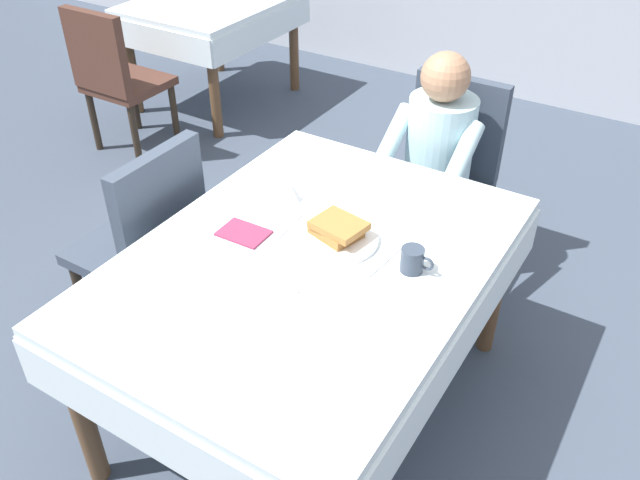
# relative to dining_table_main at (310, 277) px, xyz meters

# --- Properties ---
(ground_plane) EXTENTS (14.00, 14.00, 0.00)m
(ground_plane) POSITION_rel_dining_table_main_xyz_m (0.00, 0.00, -0.65)
(ground_plane) COLOR #3D4756
(dining_table_main) EXTENTS (1.12, 1.52, 0.74)m
(dining_table_main) POSITION_rel_dining_table_main_xyz_m (0.00, 0.00, 0.00)
(dining_table_main) COLOR silver
(dining_table_main) RESTS_ON ground
(chair_diner) EXTENTS (0.44, 0.45, 0.93)m
(chair_diner) POSITION_rel_dining_table_main_xyz_m (0.02, 1.17, -0.12)
(chair_diner) COLOR #384251
(chair_diner) RESTS_ON ground
(diner_person) EXTENTS (0.40, 0.43, 1.12)m
(diner_person) POSITION_rel_dining_table_main_xyz_m (0.02, 1.01, 0.02)
(diner_person) COLOR silver
(diner_person) RESTS_ON ground
(chair_left_side) EXTENTS (0.45, 0.44, 0.93)m
(chair_left_side) POSITION_rel_dining_table_main_xyz_m (-0.77, 0.00, -0.12)
(chair_left_side) COLOR #384251
(chair_left_side) RESTS_ON ground
(plate_breakfast) EXTENTS (0.28, 0.28, 0.02)m
(plate_breakfast) POSITION_rel_dining_table_main_xyz_m (0.04, 0.12, 0.10)
(plate_breakfast) COLOR white
(plate_breakfast) RESTS_ON dining_table_main
(breakfast_stack) EXTENTS (0.20, 0.17, 0.06)m
(breakfast_stack) POSITION_rel_dining_table_main_xyz_m (0.03, 0.13, 0.13)
(breakfast_stack) COLOR #A36B33
(breakfast_stack) RESTS_ON plate_breakfast
(cup_coffee) EXTENTS (0.11, 0.08, 0.08)m
(cup_coffee) POSITION_rel_dining_table_main_xyz_m (0.32, 0.11, 0.13)
(cup_coffee) COLOR #333D4C
(cup_coffee) RESTS_ON dining_table_main
(syrup_pitcher) EXTENTS (0.08, 0.08, 0.07)m
(syrup_pitcher) POSITION_rel_dining_table_main_xyz_m (-0.24, 0.26, 0.13)
(syrup_pitcher) COLOR silver
(syrup_pitcher) RESTS_ON dining_table_main
(fork_left_of_plate) EXTENTS (0.03, 0.18, 0.00)m
(fork_left_of_plate) POSITION_rel_dining_table_main_xyz_m (-0.15, 0.10, 0.09)
(fork_left_of_plate) COLOR silver
(fork_left_of_plate) RESTS_ON dining_table_main
(knife_right_of_plate) EXTENTS (0.03, 0.20, 0.00)m
(knife_right_of_plate) POSITION_rel_dining_table_main_xyz_m (0.23, 0.10, 0.09)
(knife_right_of_plate) COLOR silver
(knife_right_of_plate) RESTS_ON dining_table_main
(spoon_near_edge) EXTENTS (0.15, 0.04, 0.00)m
(spoon_near_edge) POSITION_rel_dining_table_main_xyz_m (0.00, -0.17, 0.09)
(spoon_near_edge) COLOR silver
(spoon_near_edge) RESTS_ON dining_table_main
(napkin_folded) EXTENTS (0.17, 0.12, 0.01)m
(napkin_folded) POSITION_rel_dining_table_main_xyz_m (-0.26, -0.01, 0.09)
(napkin_folded) COLOR #8C2D4C
(napkin_folded) RESTS_ON dining_table_main
(background_table_far) EXTENTS (0.92, 1.12, 0.74)m
(background_table_far) POSITION_rel_dining_table_main_xyz_m (-2.16, 2.11, -0.03)
(background_table_far) COLOR silver
(background_table_far) RESTS_ON ground
(background_chair_empty) EXTENTS (0.44, 0.45, 0.93)m
(background_chair_empty) POSITION_rel_dining_table_main_xyz_m (-2.16, 1.16, -0.12)
(background_chair_empty) COLOR #4C2D23
(background_chair_empty) RESTS_ON ground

